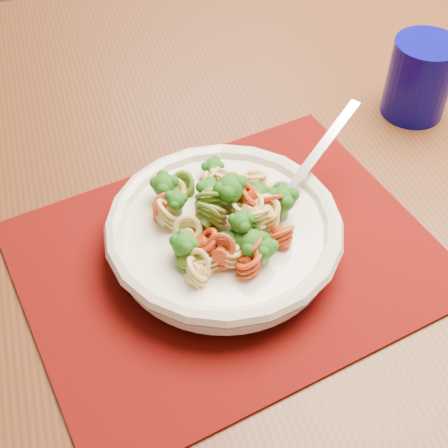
{
  "coord_description": "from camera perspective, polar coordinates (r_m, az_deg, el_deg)",
  "views": [
    {
      "loc": [
        -0.23,
        -1.11,
        1.2
      ],
      "look_at": [
        -0.22,
        -0.69,
        0.74
      ],
      "focal_mm": 50.0,
      "sensor_mm": 36.0,
      "label": 1
    }
  ],
  "objects": [
    {
      "name": "dining_table",
      "position": [
        0.8,
        -2.5,
        0.17
      ],
      "size": [
        1.73,
        1.35,
        0.69
      ],
      "rotation": [
        0.0,
        0.0,
        0.27
      ],
      "color": "#562D18",
      "rests_on": "ground"
    },
    {
      "name": "fork",
      "position": [
        0.65,
        5.67,
        2.66
      ],
      "size": [
        0.14,
        0.15,
        0.08
      ],
      "primitive_type": null,
      "rotation": [
        0.0,
        -0.35,
        0.86
      ],
      "color": "silver",
      "rests_on": "pasta_bowl"
    },
    {
      "name": "placemat",
      "position": [
        0.65,
        0.46,
        -3.14
      ],
      "size": [
        0.51,
        0.47,
        0.0
      ],
      "primitive_type": "cube",
      "rotation": [
        0.0,
        0.0,
        0.46
      ],
      "color": "#4E0B03",
      "rests_on": "dining_table"
    },
    {
      "name": "pasta_broccoli_heap",
      "position": [
        0.62,
        0.0,
        0.37
      ],
      "size": [
        0.21,
        0.21,
        0.06
      ],
      "primitive_type": null,
      "color": "#E5BF71",
      "rests_on": "pasta_bowl"
    },
    {
      "name": "tumbler",
      "position": [
        0.84,
        17.43,
        12.58
      ],
      "size": [
        0.08,
        0.08,
        0.1
      ],
      "primitive_type": "cylinder",
      "color": "#060569",
      "rests_on": "dining_table"
    },
    {
      "name": "pasta_bowl",
      "position": [
        0.64,
        0.0,
        -0.69
      ],
      "size": [
        0.24,
        0.24,
        0.05
      ],
      "color": "silver",
      "rests_on": "placemat"
    }
  ]
}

